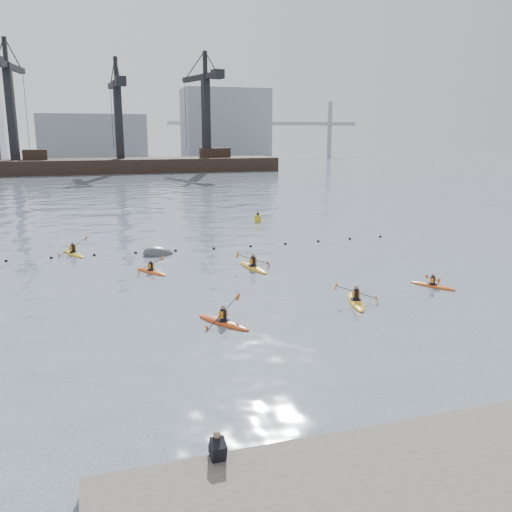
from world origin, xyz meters
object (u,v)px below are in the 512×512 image
Objects in this scene: kayaker_3 at (253,267)px; kayaker_5 at (73,253)px; kayaker_2 at (151,271)px; kayaker_0 at (223,322)px; nav_buoy at (258,218)px; kayaker_4 at (432,285)px; kayaker_1 at (356,301)px; mooring_buoy at (159,255)px.

kayaker_5 is (-11.57, 8.16, -0.01)m from kayaker_3.
kayaker_5 is (-4.91, 7.10, 0.01)m from kayaker_2.
kayaker_0 reaches higher than kayaker_3.
kayaker_0 is 2.67× the size of nav_buoy.
kayaker_1 is at bearing -16.86° from kayaker_4.
nav_buoy reaches higher than kayaker_2.
kayaker_3 reaches higher than nav_buoy.
kayaker_5 reaches higher than kayaker_1.
kayaker_3 is at bearing 126.37° from kayaker_1.
nav_buoy is at bearing -115.11° from kayaker_4.
kayaker_2 is 5.24m from mooring_buoy.
nav_buoy is (11.77, 12.42, 0.36)m from mooring_buoy.
kayaker_5 is 1.42× the size of mooring_buoy.
kayaker_2 is (-9.69, 9.88, -0.01)m from kayaker_1.
nav_buoy is at bearing 100.64° from kayaker_1.
kayaker_0 is at bearing -20.39° from kayaker_4.
kayaker_2 is 0.78× the size of kayaker_3.
kayaker_4 is 25.66m from kayaker_5.
kayaker_2 is at bearing -126.48° from nav_buoy.
kayaker_5 is 2.86× the size of nav_buoy.
kayaker_1 is at bearing -60.42° from mooring_buoy.
kayaker_4 is at bearing -58.47° from kayaker_2.
kayaker_0 reaches higher than kayaker_2.
nav_buoy reaches higher than kayaker_4.
kayaker_2 is 17.66m from kayaker_4.
nav_buoy is at bearing 60.79° from kayaker_3.
kayaker_4 is 19.71m from mooring_buoy.
nav_buoy is (3.27, 27.40, 0.25)m from kayaker_1.
kayaker_4 is 2.30× the size of nav_buoy.
kayaker_3 is at bearing -58.58° from kayaker_5.
mooring_buoy is at bearing -74.14° from kayaker_4.
kayaker_0 is 1.32× the size of mooring_buoy.
kayaker_3 is (4.56, 9.83, 0.01)m from kayaker_0.
kayaker_5 reaches higher than kayaker_0.
kayaker_5 is at bearing 79.89° from kayaker_0.
kayaker_5 is 20.68m from nav_buoy.
kayaker_0 is 30.41m from nav_buoy.
kayaker_0 is at bearing -108.94° from kayaker_2.
kayaker_5 is at bearing 94.74° from kayaker_2.
nav_buoy is (6.29, 18.58, 0.25)m from kayaker_3.
kayaker_3 is 11.52m from kayaker_4.
kayaker_3 is (-3.03, 8.82, 0.01)m from kayaker_1.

